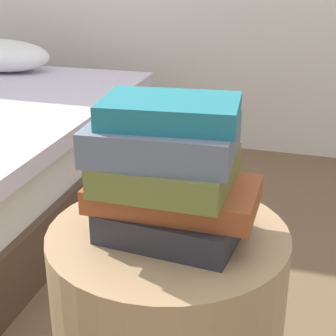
# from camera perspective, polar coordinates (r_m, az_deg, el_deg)

# --- Properties ---
(book_charcoal) EXTENTS (0.26, 0.20, 0.06)m
(book_charcoal) POSITION_cam_1_polar(r_m,az_deg,el_deg) (0.97, 0.51, -5.65)
(book_charcoal) COLOR #28282D
(book_charcoal) RESTS_ON side_table
(book_rust) EXTENTS (0.30, 0.17, 0.04)m
(book_rust) POSITION_cam_1_polar(r_m,az_deg,el_deg) (0.95, 0.66, -2.83)
(book_rust) COLOR #994723
(book_rust) RESTS_ON book_charcoal
(book_olive) EXTENTS (0.23, 0.21, 0.05)m
(book_olive) POSITION_cam_1_polar(r_m,az_deg,el_deg) (0.93, 0.07, -0.23)
(book_olive) COLOR olive
(book_olive) RESTS_ON book_rust
(book_slate) EXTENTS (0.26, 0.22, 0.06)m
(book_slate) POSITION_cam_1_polar(r_m,az_deg,el_deg) (0.91, -0.54, 3.18)
(book_slate) COLOR slate
(book_slate) RESTS_ON book_olive
(book_teal) EXTENTS (0.24, 0.18, 0.04)m
(book_teal) POSITION_cam_1_polar(r_m,az_deg,el_deg) (0.89, 0.27, 6.17)
(book_teal) COLOR #1E727F
(book_teal) RESTS_ON book_slate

